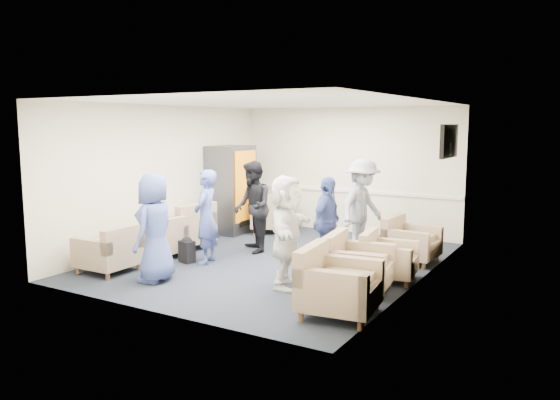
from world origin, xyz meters
The scene contains 25 objects.
floor centered at (0.00, 0.00, 0.00)m, with size 6.00×6.00×0.00m, color black.
ceiling centered at (0.00, 0.00, 2.70)m, with size 6.00×6.00×0.00m, color white.
back_wall centered at (0.00, 3.00, 1.35)m, with size 5.00×0.02×2.70m, color beige.
front_wall centered at (0.00, -3.00, 1.35)m, with size 5.00×0.02×2.70m, color beige.
left_wall centered at (-2.50, 0.00, 1.35)m, with size 0.02×6.00×2.70m, color beige.
right_wall centered at (2.50, 0.00, 1.35)m, with size 0.02×6.00×2.70m, color beige.
chair_rail centered at (0.00, 2.98, 0.90)m, with size 4.98×0.04×0.06m, color silver.
tv centered at (2.44, 1.80, 2.05)m, with size 0.10×1.00×0.58m.
armchair_left_near centered at (-1.87, -1.98, 0.32)m, with size 0.82×0.82×0.64m.
armchair_left_mid centered at (-1.85, -0.87, 0.31)m, with size 0.89×0.89×0.62m.
armchair_left_far centered at (-1.95, -0.08, 0.37)m, with size 1.03×1.03×0.75m.
armchair_right_near centered at (2.03, -1.94, 0.36)m, with size 1.01×1.01×0.72m.
armchair_right_midnear centered at (1.85, -0.87, 0.35)m, with size 0.98×0.98×0.69m.
armchair_right_midfar centered at (2.03, -0.13, 0.31)m, with size 0.87×0.87×0.62m.
armchair_right_far centered at (2.00, 1.11, 0.33)m, with size 0.87×0.87×0.66m.
armchair_corner centered at (-1.33, 2.11, 0.36)m, with size 1.21×1.21×0.73m.
vending_machine centered at (-2.09, 1.63, 0.94)m, with size 0.76×0.89×1.88m.
backpack centered at (-1.24, -0.87, 0.23)m, with size 0.30×0.25×0.45m.
pillow centered at (-1.87, -1.98, 0.49)m, with size 0.44×0.33×0.13m, color beige.
person_front_left centered at (-0.91, -1.97, 0.82)m, with size 0.80×0.52×1.63m, color #3E4F96.
person_mid_left centered at (-0.93, -0.73, 0.80)m, with size 0.58×0.38×1.59m, color #3E4F96.
person_back_left centered at (-0.70, 0.35, 0.84)m, with size 0.82×0.64×1.68m, color black.
person_back_right centered at (1.09, 1.23, 0.86)m, with size 1.12×0.64×1.73m, color beige.
person_mid_right centered at (0.97, 0.01, 0.75)m, with size 0.88×0.37×1.50m, color #3E4F96.
person_front_right centered at (0.93, -1.23, 0.82)m, with size 1.51×0.48×1.63m, color white.
Camera 1 is at (4.76, -7.88, 2.35)m, focal length 35.00 mm.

